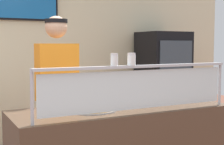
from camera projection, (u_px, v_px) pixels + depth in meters
The scene contains 8 objects.
shop_rear_unit at pixel (47, 54), 4.82m from camera, with size 6.28×0.13×2.70m.
sneeze_guard at pixel (140, 82), 2.62m from camera, with size 1.71×0.06×0.38m.
pizza_tray at pixel (92, 108), 2.77m from camera, with size 0.41×0.41×0.04m.
pizza_server at pixel (98, 106), 2.77m from camera, with size 0.07×0.28×0.01m, color #ADAFB7.
parmesan_shaker at pixel (114, 60), 2.51m from camera, with size 0.06×0.06×0.09m.
pepper_flake_shaker at pixel (131, 60), 2.58m from camera, with size 0.06×0.06×0.10m.
worker_figure at pixel (58, 95), 3.24m from camera, with size 0.41×0.50×1.76m.
drink_fridge at pixel (163, 86), 5.25m from camera, with size 0.68×0.65×1.68m.
Camera 1 is at (-0.44, -2.16, 1.49)m, focal length 54.09 mm.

